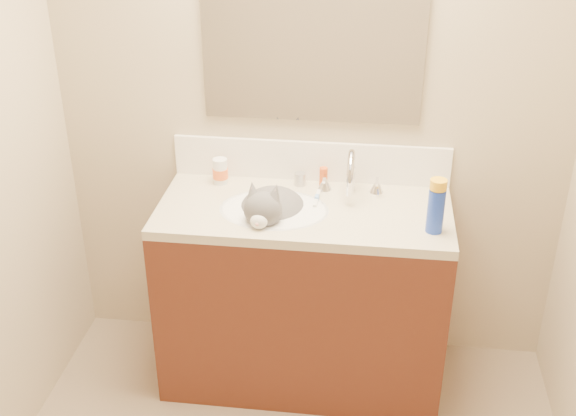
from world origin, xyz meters
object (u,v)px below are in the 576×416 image
(faucet, at_px, (351,177))
(pill_bottle, at_px, (220,171))
(amber_bottle, at_px, (323,177))
(spray_can, at_px, (436,211))
(vanity_cabinet, at_px, (303,298))
(cat, at_px, (271,214))
(silver_jar, at_px, (300,179))
(basin, at_px, (274,224))

(faucet, height_order, pill_bottle, faucet)
(amber_bottle, height_order, spray_can, spray_can)
(vanity_cabinet, relative_size, amber_bottle, 13.55)
(pill_bottle, relative_size, amber_bottle, 1.28)
(cat, xyz_separation_m, pill_bottle, (-0.25, 0.20, 0.09))
(silver_jar, bearing_deg, cat, -112.76)
(vanity_cabinet, bearing_deg, amber_bottle, 73.11)
(faucet, xyz_separation_m, amber_bottle, (-0.12, 0.07, -0.04))
(cat, xyz_separation_m, silver_jar, (0.09, 0.22, 0.06))
(basin, height_order, faucet, faucet)
(basin, relative_size, cat, 1.07)
(vanity_cabinet, xyz_separation_m, cat, (-0.13, -0.02, 0.42))
(spray_can, bearing_deg, vanity_cabinet, 165.79)
(vanity_cabinet, bearing_deg, basin, -165.96)
(cat, distance_m, silver_jar, 0.25)
(pill_bottle, bearing_deg, vanity_cabinet, -25.34)
(basin, height_order, spray_can, spray_can)
(spray_can, bearing_deg, silver_jar, 148.70)
(faucet, height_order, silver_jar, faucet)
(cat, xyz_separation_m, amber_bottle, (0.20, 0.22, 0.07))
(amber_bottle, bearing_deg, basin, -127.97)
(faucet, distance_m, cat, 0.37)
(cat, relative_size, silver_jar, 7.49)
(basin, bearing_deg, faucet, 29.12)
(vanity_cabinet, distance_m, faucet, 0.58)
(pill_bottle, bearing_deg, amber_bottle, 2.63)
(cat, height_order, spray_can, spray_can)
(basin, distance_m, cat, 0.04)
(basin, height_order, amber_bottle, amber_bottle)
(basin, relative_size, faucet, 1.61)
(amber_bottle, bearing_deg, spray_can, -36.33)
(basin, bearing_deg, cat, 135.54)
(faucet, bearing_deg, amber_bottle, 151.07)
(faucet, bearing_deg, vanity_cabinet, -142.71)
(cat, bearing_deg, pill_bottle, 147.66)
(vanity_cabinet, height_order, spray_can, spray_can)
(spray_can, bearing_deg, amber_bottle, 143.67)
(basin, height_order, pill_bottle, pill_bottle)
(cat, height_order, amber_bottle, cat)
(vanity_cabinet, bearing_deg, silver_jar, 101.01)
(cat, bearing_deg, spray_can, -3.94)
(silver_jar, xyz_separation_m, spray_can, (0.55, -0.34, 0.06))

